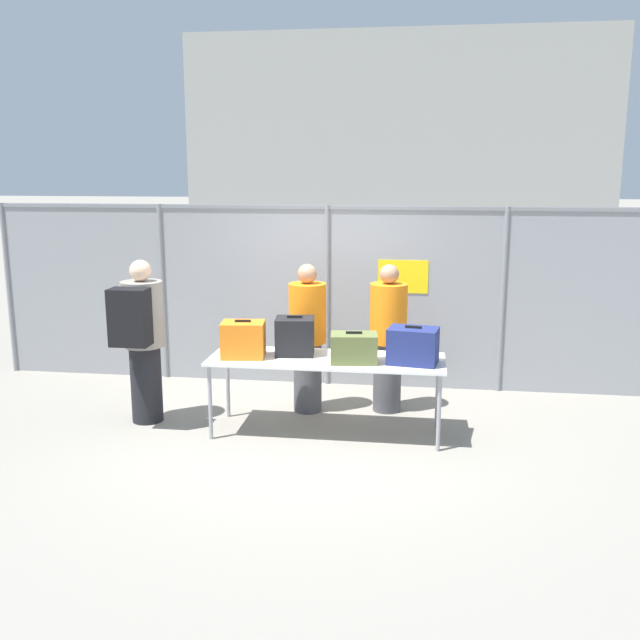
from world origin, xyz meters
name	(u,v)px	position (x,y,z in m)	size (l,w,h in m)	color
ground_plane	(304,435)	(0.00, 0.00, 0.00)	(120.00, 120.00, 0.00)	gray
fence_section	(328,292)	(0.01, 1.81, 1.16)	(8.49, 0.07, 2.22)	gray
inspection_table	(327,363)	(0.22, 0.10, 0.74)	(2.36, 0.78, 0.79)	silver
suitcase_orange	(243,340)	(-0.62, 0.04, 0.97)	(0.46, 0.37, 0.38)	orange
suitcase_black	(295,336)	(-0.13, 0.22, 0.98)	(0.43, 0.38, 0.41)	black
suitcase_olive	(354,348)	(0.50, 0.00, 0.93)	(0.48, 0.35, 0.31)	#566033
suitcase_navy	(413,346)	(1.07, 0.04, 0.96)	(0.52, 0.40, 0.38)	navy
traveler_hooded	(141,335)	(-1.73, 0.13, 0.95)	(0.43, 0.67, 1.74)	black
security_worker_near	(307,336)	(-0.08, 0.76, 0.85)	(0.41, 0.41, 1.65)	#4C4C51
security_worker_far	(388,336)	(0.79, 0.89, 0.85)	(0.41, 0.41, 1.64)	#4C4C51
utility_trailer	(511,313)	(2.57, 4.60, 0.42)	(4.14, 2.29, 0.71)	white
distant_hangar	(400,140)	(0.08, 26.95, 3.93)	(16.87, 10.31, 7.87)	#999993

